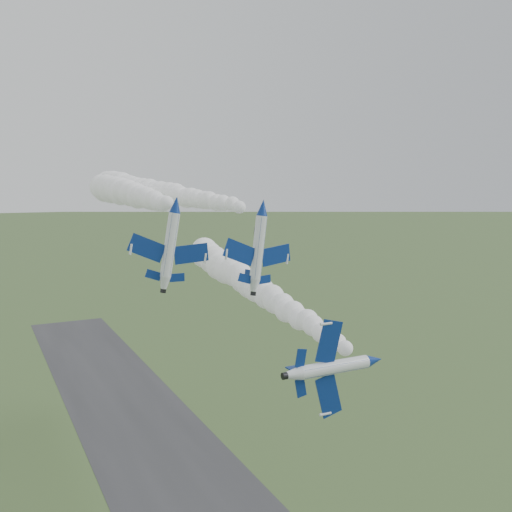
{
  "coord_description": "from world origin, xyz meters",
  "views": [
    {
      "loc": [
        -28.0,
        -47.25,
        48.65
      ],
      "look_at": [
        4.83,
        18.67,
        39.31
      ],
      "focal_mm": 40.0,
      "sensor_mm": 36.0,
      "label": 1
    }
  ],
  "objects": [
    {
      "name": "smoke_trail_jet_lead",
      "position": [
        11.53,
        32.86,
        32.35
      ],
      "size": [
        6.09,
        61.4,
        5.49
      ],
      "primitive_type": null,
      "rotation": [
        0.0,
        0.0,
        -0.01
      ],
      "color": "silver"
    },
    {
      "name": "smoke_trail_jet_pair_right",
      "position": [
        2.07,
        52.83,
        47.3
      ],
      "size": [
        14.69,
        62.14,
        5.19
      ],
      "primitive_type": null,
      "rotation": [
        0.0,
        0.0,
        0.15
      ],
      "color": "silver"
    },
    {
      "name": "jet_pair_left",
      "position": [
        -5.7,
        19.35,
        46.17
      ],
      "size": [
        9.94,
        12.02,
        3.25
      ],
      "rotation": [
        0.0,
        0.17,
        -0.08
      ],
      "color": "white"
    },
    {
      "name": "jet_lead",
      "position": [
        9.41,
        -0.45,
        30.04
      ],
      "size": [
        3.09,
        12.13,
        10.04
      ],
      "rotation": [
        0.0,
        1.56,
        -0.01
      ],
      "color": "white"
    },
    {
      "name": "smoke_trail_jet_pair_left",
      "position": [
        -3.51,
        52.4,
        47.0
      ],
      "size": [
        10.43,
        61.53,
        5.71
      ],
      "primitive_type": null,
      "rotation": [
        0.0,
        0.0,
        -0.08
      ],
      "color": "silver"
    },
    {
      "name": "runway",
      "position": [
        0.0,
        30.0,
        0.02
      ],
      "size": [
        24.0,
        260.0,
        0.04
      ],
      "primitive_type": "cube",
      "color": "#303032",
      "rests_on": "ground"
    },
    {
      "name": "jet_pair_right",
      "position": [
        6.03,
        18.95,
        45.61
      ],
      "size": [
        10.65,
        12.7,
        3.28
      ],
      "rotation": [
        0.0,
        0.14,
        0.15
      ],
      "color": "white"
    }
  ]
}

